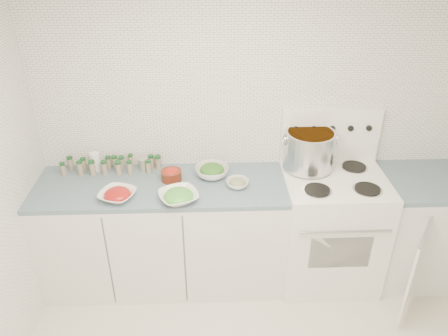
# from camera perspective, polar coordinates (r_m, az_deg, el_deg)

# --- Properties ---
(room_walls) EXTENTS (3.54, 3.04, 2.52)m
(room_walls) POSITION_cam_1_polar(r_m,az_deg,el_deg) (1.93, 11.86, -3.84)
(room_walls) COLOR white
(room_walls) RESTS_ON ground
(counter_left) EXTENTS (1.85, 0.62, 0.90)m
(counter_left) POSITION_cam_1_polar(r_m,az_deg,el_deg) (3.51, -7.83, -8.41)
(counter_left) COLOR white
(counter_left) RESTS_ON ground
(stove) EXTENTS (0.76, 0.70, 1.36)m
(stove) POSITION_cam_1_polar(r_m,az_deg,el_deg) (3.58, 13.55, -7.24)
(stove) COLOR white
(stove) RESTS_ON ground
(counter_right) EXTENTS (0.89, 0.95, 0.90)m
(counter_right) POSITION_cam_1_polar(r_m,az_deg,el_deg) (3.90, 25.28, -7.03)
(counter_right) COLOR white
(counter_right) RESTS_ON ground
(stock_pot) EXTENTS (0.40, 0.38, 0.29)m
(stock_pot) POSITION_cam_1_polar(r_m,az_deg,el_deg) (3.35, 11.07, 2.54)
(stock_pot) COLOR silver
(stock_pot) RESTS_ON stove
(bowl_tomato) EXTENTS (0.31, 0.31, 0.08)m
(bowl_tomato) POSITION_cam_1_polar(r_m,az_deg,el_deg) (3.13, -13.76, -3.41)
(bowl_tomato) COLOR white
(bowl_tomato) RESTS_ON counter_left
(bowl_snowpea) EXTENTS (0.34, 0.34, 0.09)m
(bowl_snowpea) POSITION_cam_1_polar(r_m,az_deg,el_deg) (3.03, -5.96, -3.68)
(bowl_snowpea) COLOR white
(bowl_snowpea) RESTS_ON counter_left
(bowl_broccoli) EXTENTS (0.29, 0.29, 0.10)m
(bowl_broccoli) POSITION_cam_1_polar(r_m,az_deg,el_deg) (3.30, -1.57, -0.37)
(bowl_broccoli) COLOR white
(bowl_broccoli) RESTS_ON counter_left
(bowl_zucchini) EXTENTS (0.22, 0.22, 0.07)m
(bowl_zucchini) POSITION_cam_1_polar(r_m,az_deg,el_deg) (3.18, 1.77, -1.96)
(bowl_zucchini) COLOR white
(bowl_zucchini) RESTS_ON counter_left
(bowl_pepper) EXTENTS (0.15, 0.15, 0.10)m
(bowl_pepper) POSITION_cam_1_polar(r_m,az_deg,el_deg) (3.27, -6.90, -0.84)
(bowl_pepper) COLOR #5A1F0F
(bowl_pepper) RESTS_ON counter_left
(salt_canister) EXTENTS (0.09, 0.09, 0.15)m
(salt_canister) POSITION_cam_1_polar(r_m,az_deg,el_deg) (3.51, -16.43, 0.78)
(salt_canister) COLOR white
(salt_canister) RESTS_ON counter_left
(tin_can) EXTENTS (0.10, 0.10, 0.10)m
(tin_can) POSITION_cam_1_polar(r_m,az_deg,el_deg) (3.43, -10.45, 0.46)
(tin_can) COLOR #B1AB96
(tin_can) RESTS_ON counter_left
(spice_cluster) EXTENTS (0.76, 0.15, 0.13)m
(spice_cluster) POSITION_cam_1_polar(r_m,az_deg,el_deg) (3.46, -14.37, 0.40)
(spice_cluster) COLOR gray
(spice_cluster) RESTS_ON counter_left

